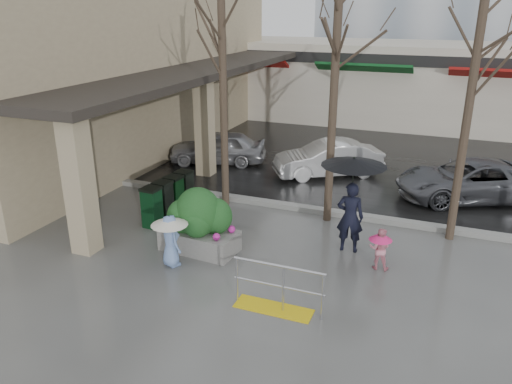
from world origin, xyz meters
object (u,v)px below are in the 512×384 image
Objects in this scene: tree_mideast at (478,47)px; car_c at (470,180)px; news_boxes at (169,198)px; child_blue at (170,235)px; car_a at (218,147)px; car_b at (328,159)px; woman at (352,192)px; handrail at (277,293)px; tree_west at (222,32)px; planter at (199,221)px; tree_midwest at (337,28)px; child_pink at (380,246)px.

tree_mideast is 5.36m from car_c.
child_blue is at bearing -54.06° from news_boxes.
car_b is at bearing 74.80° from car_a.
car_c is at bearing -124.27° from woman.
tree_mideast is 4.39m from woman.
woman reaches higher than car_c.
tree_west is at bearing 124.99° from handrail.
tree_west is 5.87m from child_blue.
planter is at bearing 6.23° from car_a.
tree_midwest is 8.01m from car_a.
child_pink is 6.18m from news_boxes.
tree_midwest reaches higher than woman.
tree_mideast is 7.17m from car_b.
tree_mideast is 10.33m from car_a.
woman is at bearing -116.90° from child_blue.
car_c is at bearing 34.35° from news_boxes.
tree_midwest is 6.77m from car_c.
woman is 1.18× the size of news_boxes.
woman is (-2.35, -1.67, -3.31)m from tree_mideast.
woman is 5.36m from news_boxes.
car_a and car_c have the same top height.
tree_west is at bearing -180.00° from tree_midwest.
tree_west is 1.50× the size of car_c.
car_a is (-8.61, 3.83, -4.23)m from tree_mideast.
tree_mideast is 3.13× the size of news_boxes.
child_pink is at bearing -3.98° from news_boxes.
tree_west is 3.20m from tree_midwest.
woman is at bearing 21.49° from planter.
car_a is at bearing -45.93° from woman.
woman is 4.43m from child_blue.
woman is at bearing 32.59° from car_a.
child_pink is at bearing -43.74° from car_c.
tree_west is 6.33m from car_b.
tree_west is 5.30m from planter.
tree_mideast reaches higher than planter.
woman is 5.74m from car_c.
car_b reaches higher than child_pink.
planter is 0.94× the size of news_boxes.
child_blue is at bearing 164.03° from handrail.
tree_mideast is 8.86m from news_boxes.
child_blue reaches higher than car_b.
child_pink is 0.49× the size of news_boxes.
car_c is at bearing -112.27° from child_pink.
handrail is 3.44m from woman.
tree_mideast is at bearing -0.00° from tree_midwest.
car_b is at bearing 62.11° from news_boxes.
handrail is 3.06m from child_blue.
car_a is (-5.47, 8.63, 0.25)m from handrail.
planter is at bearing -129.50° from tree_midwest.
news_boxes is 5.38m from car_a.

